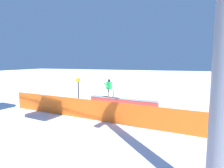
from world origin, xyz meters
name	(u,v)px	position (x,y,z in m)	size (l,w,h in m)	color
ground_plane	(122,106)	(0.00, 0.00, 0.00)	(120.00, 120.00, 0.00)	white
grind_box	(122,103)	(0.00, 0.00, 0.27)	(5.46, 1.01, 0.60)	#E13B34
snowboarder	(110,87)	(1.10, -0.14, 1.36)	(1.57, 0.74, 1.42)	#292420
safety_fence	(101,111)	(0.00, 3.94, 0.59)	(13.75, 0.06, 1.17)	orange
trail_marker	(78,90)	(3.69, 0.24, 1.09)	(0.40, 0.10, 2.05)	#262628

